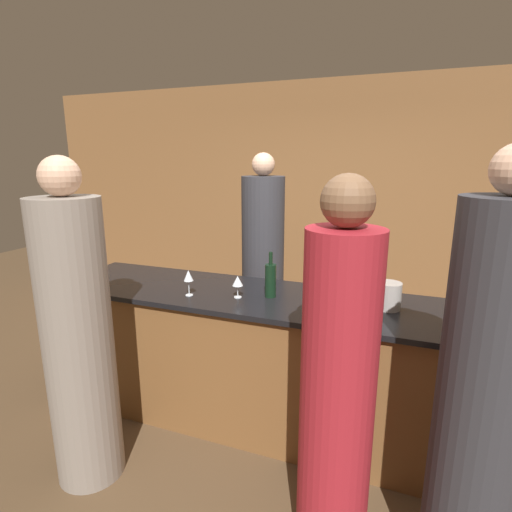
{
  "coord_description": "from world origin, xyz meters",
  "views": [
    {
      "loc": [
        0.83,
        -2.47,
        1.9
      ],
      "look_at": [
        -0.13,
        0.1,
        1.23
      ],
      "focal_mm": 28.0,
      "sensor_mm": 36.0,
      "label": 1
    }
  ],
  "objects": [
    {
      "name": "bartender",
      "position": [
        -0.33,
        0.81,
        0.91
      ],
      "size": [
        0.38,
        0.38,
        1.96
      ],
      "rotation": [
        0.0,
        0.0,
        3.14
      ],
      "color": "#2D2D33",
      "rests_on": "ground_plane"
    },
    {
      "name": "guest_2",
      "position": [
        -0.87,
        -0.85,
        0.89
      ],
      "size": [
        0.39,
        0.39,
        1.92
      ],
      "color": "gray",
      "rests_on": "ground_plane"
    },
    {
      "name": "ice_bucket",
      "position": [
        0.78,
        0.04,
        1.07
      ],
      "size": [
        0.16,
        0.16,
        0.17
      ],
      "color": "#9E9993",
      "rests_on": "bar_counter"
    },
    {
      "name": "wine_glass_4",
      "position": [
        -1.45,
        -0.31,
        1.09
      ],
      "size": [
        0.07,
        0.07,
        0.14
      ],
      "color": "silver",
      "rests_on": "bar_counter"
    },
    {
      "name": "guest_1",
      "position": [
        0.61,
        -0.82,
        0.86
      ],
      "size": [
        0.34,
        0.34,
        1.85
      ],
      "color": "maroon",
      "rests_on": "ground_plane"
    },
    {
      "name": "guest_0",
      "position": [
        1.2,
        -0.79,
        0.91
      ],
      "size": [
        0.37,
        0.37,
        1.96
      ],
      "color": "#2D2D33",
      "rests_on": "ground_plane"
    },
    {
      "name": "wine_glass_0",
      "position": [
        -1.33,
        -0.13,
        1.09
      ],
      "size": [
        0.07,
        0.07,
        0.15
      ],
      "color": "silver",
      "rests_on": "bar_counter"
    },
    {
      "name": "wine_glass_5",
      "position": [
        0.73,
        -0.18,
        1.11
      ],
      "size": [
        0.06,
        0.06,
        0.17
      ],
      "color": "silver",
      "rests_on": "bar_counter"
    },
    {
      "name": "back_wall",
      "position": [
        0.0,
        2.38,
        1.4
      ],
      "size": [
        8.0,
        0.06,
        2.8
      ],
      "color": "brown",
      "rests_on": "ground_plane"
    },
    {
      "name": "wine_glass_2",
      "position": [
        -0.19,
        -0.1,
        1.1
      ],
      "size": [
        0.07,
        0.07,
        0.15
      ],
      "color": "silver",
      "rests_on": "bar_counter"
    },
    {
      "name": "ground_plane",
      "position": [
        0.0,
        0.0,
        0.0
      ],
      "size": [
        14.0,
        14.0,
        0.0
      ],
      "primitive_type": "plane",
      "color": "#4C3823"
    },
    {
      "name": "bar_counter",
      "position": [
        0.0,
        0.0,
        0.49
      ],
      "size": [
        3.24,
        0.77,
        0.98
      ],
      "color": "brown",
      "rests_on": "ground_plane"
    },
    {
      "name": "wine_glass_1",
      "position": [
        0.5,
        -0.15,
        1.11
      ],
      "size": [
        0.08,
        0.08,
        0.17
      ],
      "color": "silver",
      "rests_on": "bar_counter"
    },
    {
      "name": "wine_glass_3",
      "position": [
        -0.52,
        -0.18,
        1.12
      ],
      "size": [
        0.07,
        0.07,
        0.18
      ],
      "color": "silver",
      "rests_on": "bar_counter"
    },
    {
      "name": "wine_bottle_0",
      "position": [
        0.01,
        -0.01,
        1.1
      ],
      "size": [
        0.08,
        0.08,
        0.31
      ],
      "color": "black",
      "rests_on": "bar_counter"
    }
  ]
}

